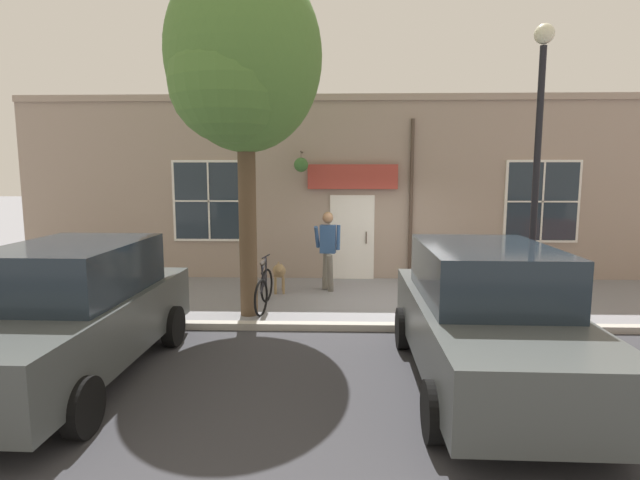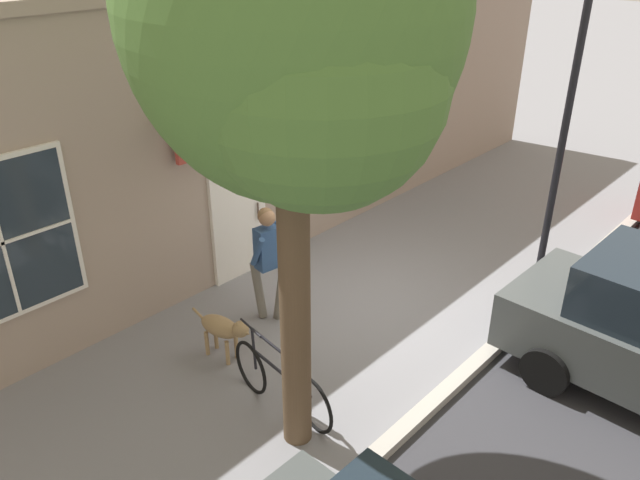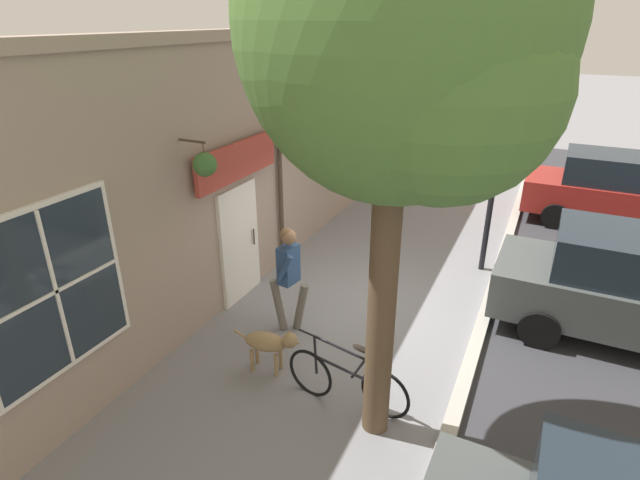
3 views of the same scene
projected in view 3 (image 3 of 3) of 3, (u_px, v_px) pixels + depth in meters
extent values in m
plane|color=gray|center=(365.00, 304.00, 8.93)|extent=(90.00, 90.00, 0.00)
cube|color=#B2ADA3|center=(481.00, 328.00, 8.13)|extent=(0.20, 28.00, 0.12)
cube|color=gray|center=(247.00, 170.00, 8.95)|extent=(0.30, 18.00, 4.37)
cube|color=gray|center=(238.00, 34.00, 8.02)|extent=(0.42, 18.00, 0.16)
cube|color=white|center=(239.00, 243.00, 8.81)|extent=(0.10, 1.10, 2.10)
cube|color=#232D38|center=(241.00, 246.00, 8.82)|extent=(0.03, 0.90, 1.90)
cylinder|color=#47382D|center=(254.00, 237.00, 9.07)|extent=(0.03, 0.03, 0.30)
cube|color=#AD3D33|center=(238.00, 161.00, 8.16)|extent=(0.08, 2.20, 0.60)
cylinder|color=#47382D|center=(280.00, 172.00, 9.60)|extent=(0.09, 0.09, 3.94)
cylinder|color=#47382D|center=(192.00, 141.00, 6.85)|extent=(0.44, 0.04, 0.04)
cylinder|color=#47382D|center=(204.00, 155.00, 6.85)|extent=(0.01, 0.01, 0.34)
cone|color=#2D2823|center=(205.00, 171.00, 6.94)|extent=(0.32, 0.32, 0.18)
sphere|color=#3D6B33|center=(205.00, 165.00, 6.90)|extent=(0.34, 0.34, 0.34)
cube|color=white|center=(53.00, 290.00, 5.49)|extent=(0.08, 1.82, 2.02)
cube|color=#232D38|center=(55.00, 291.00, 5.48)|extent=(0.03, 1.70, 1.90)
cube|color=white|center=(56.00, 291.00, 5.47)|extent=(0.04, 0.04, 1.90)
cube|color=white|center=(56.00, 291.00, 5.47)|extent=(0.04, 1.70, 0.04)
cube|color=white|center=(342.00, 139.00, 12.28)|extent=(0.08, 1.82, 2.02)
cube|color=#232D38|center=(343.00, 139.00, 12.26)|extent=(0.03, 1.70, 1.90)
cube|color=white|center=(343.00, 139.00, 12.26)|extent=(0.04, 0.04, 1.90)
cube|color=white|center=(343.00, 139.00, 12.26)|extent=(0.04, 1.70, 0.04)
cylinder|color=#6B665B|center=(301.00, 306.00, 8.05)|extent=(0.32, 0.17, 0.87)
cylinder|color=#6B665B|center=(279.00, 305.00, 8.10)|extent=(0.32, 0.17, 0.87)
cube|color=#2D4C7A|center=(288.00, 265.00, 7.77)|extent=(0.27, 0.37, 0.63)
sphere|color=#936B4C|center=(289.00, 237.00, 7.57)|extent=(0.24, 0.24, 0.24)
sphere|color=brown|center=(287.00, 235.00, 7.57)|extent=(0.23, 0.23, 0.23)
cylinder|color=#2D4C7A|center=(295.00, 257.00, 7.95)|extent=(0.17, 0.11, 0.57)
cylinder|color=#2D4C7A|center=(284.00, 269.00, 7.52)|extent=(0.34, 0.13, 0.52)
ellipsoid|color=#997A51|center=(265.00, 342.00, 7.08)|extent=(0.66, 0.38, 0.26)
cylinder|color=#997A51|center=(281.00, 358.00, 7.23)|extent=(0.06, 0.06, 0.37)
cylinder|color=#997A51|center=(276.00, 365.00, 7.08)|extent=(0.06, 0.06, 0.37)
cylinder|color=#997A51|center=(257.00, 353.00, 7.34)|extent=(0.06, 0.06, 0.37)
cylinder|color=#997A51|center=(252.00, 360.00, 7.18)|extent=(0.06, 0.06, 0.37)
sphere|color=#997A51|center=(290.00, 340.00, 6.94)|extent=(0.22, 0.22, 0.22)
cone|color=#997A51|center=(297.00, 343.00, 6.92)|extent=(0.11, 0.10, 0.09)
cone|color=#997A51|center=(290.00, 332.00, 6.95)|extent=(0.06, 0.06, 0.07)
cone|color=#997A51|center=(288.00, 336.00, 6.86)|extent=(0.06, 0.06, 0.07)
cylinder|color=#997A51|center=(240.00, 334.00, 7.17)|extent=(0.21, 0.06, 0.14)
cylinder|color=brown|center=(382.00, 302.00, 5.55)|extent=(0.32, 0.32, 3.62)
ellipsoid|color=#4C7533|center=(399.00, 20.00, 4.37)|extent=(3.04, 2.74, 3.35)
sphere|color=#4C7533|center=(445.00, 88.00, 4.27)|extent=(2.07, 2.07, 2.07)
torus|color=black|center=(310.00, 373.00, 6.70)|extent=(0.70, 0.18, 0.70)
torus|color=black|center=(385.00, 394.00, 6.33)|extent=(0.70, 0.18, 0.70)
cylinder|color=black|center=(347.00, 371.00, 6.43)|extent=(0.97, 0.08, 0.26)
cylinder|color=black|center=(361.00, 366.00, 6.31)|extent=(0.26, 0.05, 0.46)
cylinder|color=black|center=(344.00, 350.00, 6.32)|extent=(0.82, 0.07, 0.22)
cylinder|color=black|center=(315.00, 355.00, 6.54)|extent=(0.07, 0.04, 0.58)
cylinder|color=black|center=(313.00, 335.00, 6.43)|extent=(0.46, 0.11, 0.03)
ellipsoid|color=black|center=(361.00, 349.00, 6.20)|extent=(0.25, 0.11, 0.11)
cube|color=#1E2833|center=(637.00, 257.00, 7.49)|extent=(2.27, 1.59, 0.68)
cylinder|color=black|center=(547.00, 280.00, 9.12)|extent=(0.62, 0.19, 0.62)
cylinder|color=black|center=(539.00, 329.00, 7.67)|extent=(0.62, 0.19, 0.62)
cube|color=maroon|center=(620.00, 199.00, 12.04)|extent=(4.33, 1.84, 0.76)
cube|color=#1E2833|center=(617.00, 169.00, 11.83)|extent=(2.27, 1.59, 0.68)
cylinder|color=black|center=(558.00, 195.00, 13.45)|extent=(0.62, 0.19, 0.62)
cylinder|color=black|center=(555.00, 216.00, 12.01)|extent=(0.62, 0.19, 0.62)
cylinder|color=black|center=(498.00, 156.00, 9.23)|extent=(0.11, 0.11, 4.70)
sphere|color=beige|center=(520.00, 5.00, 8.19)|extent=(0.32, 0.32, 0.32)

